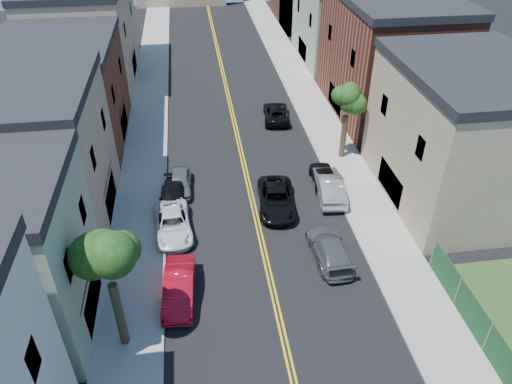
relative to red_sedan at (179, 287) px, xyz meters
name	(u,v)px	position (x,y,z in m)	size (l,w,h in m)	color
sidewalk_left	(147,114)	(-2.75, 23.28, -0.69)	(3.20, 100.00, 0.15)	gray
sidewalk_right	(312,104)	(13.05, 23.28, -0.69)	(3.20, 100.00, 0.15)	gray
curb_left	(166,113)	(-1.00, 23.28, -0.69)	(0.30, 100.00, 0.15)	gray
curb_right	(294,105)	(11.30, 23.28, -0.69)	(0.30, 100.00, 0.15)	gray
bldg_left_tan_near	(28,162)	(-8.85, 8.28, 3.74)	(9.00, 10.00, 9.00)	#998466
bldg_left_brick	(62,96)	(-8.85, 19.28, 3.24)	(9.00, 12.00, 8.00)	brown
bldg_left_tan_far	(86,34)	(-8.85, 33.28, 3.99)	(9.00, 16.00, 9.50)	#998466
bldg_right_tan	(462,139)	(19.15, 7.28, 3.74)	(9.00, 12.00, 9.00)	#998466
bldg_right_brick	(387,59)	(19.15, 21.28, 4.24)	(9.00, 14.00, 10.00)	brown
bldg_right_palegrn	(342,23)	(19.15, 35.28, 3.49)	(9.00, 12.00, 8.50)	gray
fence_right	(505,364)	(14.65, -7.22, 0.34)	(0.04, 15.00, 1.90)	#143F1E
tree_left_mid	(103,244)	(-2.73, -2.71, 5.82)	(5.20, 5.20, 9.29)	#35241A
tree_right_far	(349,90)	(13.07, 13.29, 4.99)	(4.40, 4.40, 8.03)	#35241A
red_sedan	(179,287)	(0.00, 0.00, 0.00)	(1.62, 4.64, 1.53)	red
white_pickup	(173,224)	(-0.35, 5.70, -0.08)	(2.26, 4.90, 1.36)	silver
grey_car_left	(180,182)	(0.18, 10.44, -0.08)	(1.61, 4.01, 1.37)	#54585B
black_car_left	(173,197)	(-0.35, 8.72, -0.13)	(1.78, 4.38, 1.27)	black
grey_car_right	(329,249)	(8.95, 1.93, -0.06)	(1.98, 4.87, 1.41)	#505157
black_car_right	(324,177)	(10.65, 9.64, -0.05)	(1.68, 4.18, 1.42)	black
silver_car_right	(329,186)	(10.65, 8.26, 0.05)	(1.72, 4.94, 1.63)	#979A9E
dark_car_right_far	(276,113)	(9.02, 20.69, -0.10)	(2.20, 4.78, 1.33)	black
black_suv_lane	(276,199)	(6.68, 7.36, -0.04)	(2.41, 5.23, 1.45)	black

